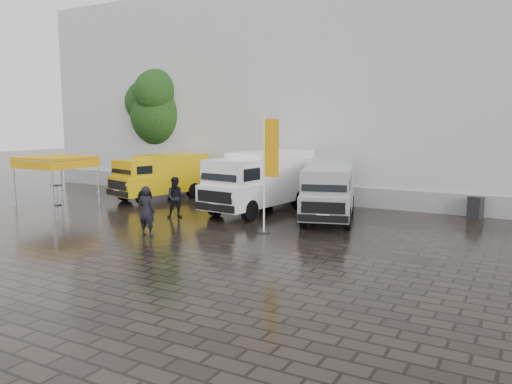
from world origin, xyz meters
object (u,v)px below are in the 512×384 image
van_white (260,182)px  person_tent (176,197)px  van_yellow (160,177)px  person_front (147,211)px  cocktail_table (57,195)px  wheelie_bin (476,208)px  van_silver (329,190)px  canopy_tent (55,160)px  flagpole (268,168)px

van_white → person_tent: van_white is taller
van_yellow → person_front: (5.56, -7.41, -0.28)m
cocktail_table → person_tent: person_tent is taller
wheelie_bin → van_silver: bearing=-134.4°
canopy_tent → van_silver: bearing=13.6°
van_silver → cocktail_table: van_silver is taller
cocktail_table → person_front: (8.92, -3.15, 0.43)m
canopy_tent → person_front: canopy_tent is taller
cocktail_table → person_tent: (7.59, 0.33, 0.40)m
cocktail_table → wheelie_bin: cocktail_table is taller
van_white → van_silver: bearing=3.5°
wheelie_bin → flagpole: bearing=-118.1°
van_silver → wheelie_bin: (5.68, 3.36, -0.81)m
van_silver → van_yellow: bearing=158.7°
van_yellow → van_white: 6.79m
cocktail_table → wheelie_bin: bearing=19.1°
canopy_tent → person_tent: bearing=2.2°
van_silver → flagpole: flagpole is taller
van_yellow → cocktail_table: size_ratio=5.07×
person_front → person_tent: bearing=-75.9°
canopy_tent → flagpole: 12.74m
van_silver → person_front: van_silver is taller
person_tent → canopy_tent: bearing=147.3°
flagpole → wheelie_bin: flagpole is taller
cocktail_table → person_tent: bearing=2.5°
canopy_tent → person_tent: canopy_tent is taller
flagpole → wheelie_bin: size_ratio=4.65×
van_yellow → van_silver: 10.44m
van_silver → person_tent: van_silver is taller
van_silver → person_tent: (-6.17, -3.04, -0.38)m
canopy_tent → cocktail_table: 1.86m
van_yellow → person_tent: van_yellow is taller
van_silver → canopy_tent: 14.22m
canopy_tent → person_tent: (7.62, 0.30, -1.46)m
cocktail_table → person_tent: 7.61m
canopy_tent → flagpole: flagpole is taller
flagpole → person_front: flagpole is taller
canopy_tent → wheelie_bin: canopy_tent is taller
van_yellow → person_tent: (4.23, -3.93, -0.31)m
person_front → canopy_tent: bearing=-26.4°
flagpole → person_tent: bearing=171.2°
person_front → flagpole: bearing=-151.5°
wheelie_bin → van_yellow: bearing=-156.3°
van_yellow → van_white: (6.75, -0.70, 0.20)m
van_yellow → cocktail_table: van_yellow is taller
cocktail_table → person_tent: size_ratio=0.57×
van_silver → wheelie_bin: bearing=14.2°
canopy_tent → wheelie_bin: (19.47, 6.70, -1.89)m
person_tent → van_yellow: bearing=102.1°
van_silver → canopy_tent: bearing=177.2°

